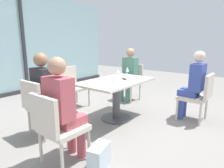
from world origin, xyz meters
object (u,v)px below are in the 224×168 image
at_px(chair_front_right, 199,94).
at_px(person_far_left, 47,90).
at_px(person_side_end, 64,106).
at_px(wine_glass_3, 117,71).
at_px(person_far_right, 129,72).
at_px(person_front_right, 193,82).
at_px(cell_phone_on_table, 124,79).
at_px(chair_far_left, 41,105).
at_px(chair_side_end, 57,125).
at_px(wine_glass_2, 127,69).
at_px(wine_glass_0, 119,73).
at_px(chair_near_window, 73,84).
at_px(wine_glass_1, 127,75).
at_px(chair_far_right, 131,80).
at_px(dining_table_main, 116,90).
at_px(handbag_0, 99,157).
at_px(coffee_cup, 114,79).

height_order(chair_front_right, person_far_left, person_far_left).
height_order(person_side_end, wine_glass_3, person_side_end).
xyz_separation_m(person_far_right, person_far_left, (-2.23, 0.00, 0.00)).
bearing_deg(person_front_right, cell_phone_on_table, 121.62).
xyz_separation_m(chair_far_left, person_front_right, (2.05, -1.58, 0.20)).
bearing_deg(wine_glass_3, chair_side_end, -165.39).
distance_m(chair_far_left, wine_glass_2, 1.82).
relative_size(wine_glass_2, cell_phone_on_table, 1.28).
bearing_deg(wine_glass_2, cell_phone_on_table, -154.22).
bearing_deg(wine_glass_0, person_far_right, 24.92).
distance_m(chair_near_window, wine_glass_1, 1.52).
height_order(chair_far_right, chair_near_window, same).
height_order(person_far_left, wine_glass_1, person_far_left).
xyz_separation_m(chair_far_right, person_front_right, (-0.40, -1.58, 0.20)).
relative_size(chair_near_window, wine_glass_1, 4.70).
relative_size(chair_side_end, person_far_left, 0.69).
height_order(person_far_right, wine_glass_2, person_far_right).
relative_size(chair_near_window, wine_glass_2, 4.70).
bearing_deg(dining_table_main, chair_side_end, -168.27).
bearing_deg(chair_front_right, person_side_end, 158.33).
bearing_deg(person_far_right, handbag_0, -153.32).
bearing_deg(person_far_right, person_far_left, 180.00).
height_order(dining_table_main, handbag_0, dining_table_main).
bearing_deg(coffee_cup, wine_glass_3, 26.73).
relative_size(chair_side_end, chair_far_left, 1.00).
relative_size(person_far_right, person_front_right, 1.00).
bearing_deg(wine_glass_3, wine_glass_0, -134.27).
height_order(wine_glass_1, wine_glass_2, same).
height_order(chair_front_right, person_side_end, person_side_end).
distance_m(person_side_end, person_front_right, 2.38).
xyz_separation_m(chair_far_left, wine_glass_1, (1.16, -0.74, 0.37)).
bearing_deg(wine_glass_0, chair_far_right, 22.83).
bearing_deg(person_side_end, wine_glass_1, 2.25).
bearing_deg(wine_glass_3, chair_far_left, 166.70).
relative_size(chair_front_right, person_far_right, 0.69).
xyz_separation_m(person_front_right, cell_phone_on_table, (-0.65, 1.05, 0.03)).
relative_size(person_far_left, wine_glass_1, 6.81).
distance_m(chair_far_right, chair_near_window, 1.43).
relative_size(chair_far_left, person_far_right, 0.69).
distance_m(chair_front_right, person_front_right, 0.23).
distance_m(chair_front_right, wine_glass_1, 1.35).
relative_size(person_far_left, wine_glass_2, 6.81).
xyz_separation_m(chair_side_end, chair_front_right, (2.35, -0.89, 0.00)).
height_order(wine_glass_2, coffee_cup, wine_glass_2).
height_order(chair_front_right, wine_glass_2, wine_glass_2).
bearing_deg(chair_near_window, chair_front_right, -71.13).
xyz_separation_m(chair_near_window, cell_phone_on_table, (0.18, -1.26, 0.24)).
distance_m(person_far_right, coffee_cup, 1.32).
bearing_deg(cell_phone_on_table, chair_front_right, -30.62).
xyz_separation_m(chair_side_end, coffee_cup, (1.42, 0.29, 0.28)).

